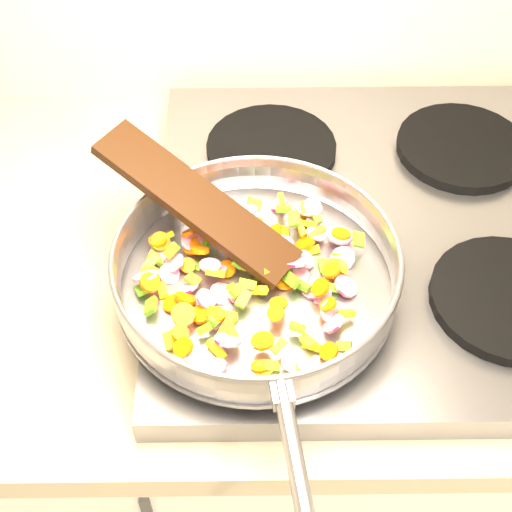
{
  "coord_description": "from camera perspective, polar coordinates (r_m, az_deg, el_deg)",
  "views": [
    {
      "loc": [
        -0.87,
        1.0,
        1.63
      ],
      "look_at": [
        -0.87,
        1.54,
        1.01
      ],
      "focal_mm": 50.0,
      "sensor_mm": 36.0,
      "label": 1
    }
  ],
  "objects": [
    {
      "name": "grate_fr",
      "position": [
        0.91,
        19.55,
        -3.21
      ],
      "size": [
        0.19,
        0.19,
        0.02
      ],
      "primitive_type": "cylinder",
      "color": "black",
      "rests_on": "cooktop"
    },
    {
      "name": "grate_fl",
      "position": [
        0.86,
        1.7,
        -3.57
      ],
      "size": [
        0.19,
        0.19,
        0.02
      ],
      "primitive_type": "cylinder",
      "color": "black",
      "rests_on": "cooktop"
    },
    {
      "name": "wooden_spatula",
      "position": [
        0.87,
        -4.78,
        4.32
      ],
      "size": [
        0.26,
        0.2,
        0.1
      ],
      "primitive_type": "cube",
      "rotation": [
        0.0,
        -0.32,
        2.55
      ],
      "color": "black",
      "rests_on": "saute_pan"
    },
    {
      "name": "vegetable_heap",
      "position": [
        0.85,
        -0.36,
        -1.24
      ],
      "size": [
        0.28,
        0.29,
        0.05
      ],
      "color": "#F06304",
      "rests_on": "saute_pan"
    },
    {
      "name": "grate_br",
      "position": [
        1.1,
        16.15,
        8.38
      ],
      "size": [
        0.19,
        0.19,
        0.02
      ],
      "primitive_type": "cylinder",
      "color": "black",
      "rests_on": "cooktop"
    },
    {
      "name": "cooktop",
      "position": [
        0.99,
        9.57,
        2.03
      ],
      "size": [
        0.6,
        0.6,
        0.04
      ],
      "primitive_type": "cube",
      "color": "#939399",
      "rests_on": "counter_top"
    },
    {
      "name": "saute_pan",
      "position": [
        0.84,
        0.02,
        -1.04
      ],
      "size": [
        0.38,
        0.55,
        0.06
      ],
      "rotation": [
        0.0,
        0.0,
        0.13
      ],
      "color": "#9E9EA5",
      "rests_on": "grate_fl"
    },
    {
      "name": "grate_bl",
      "position": [
        1.05,
        1.23,
        8.6
      ],
      "size": [
        0.19,
        0.19,
        0.02
      ],
      "primitive_type": "cylinder",
      "color": "black",
      "rests_on": "cooktop"
    }
  ]
}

